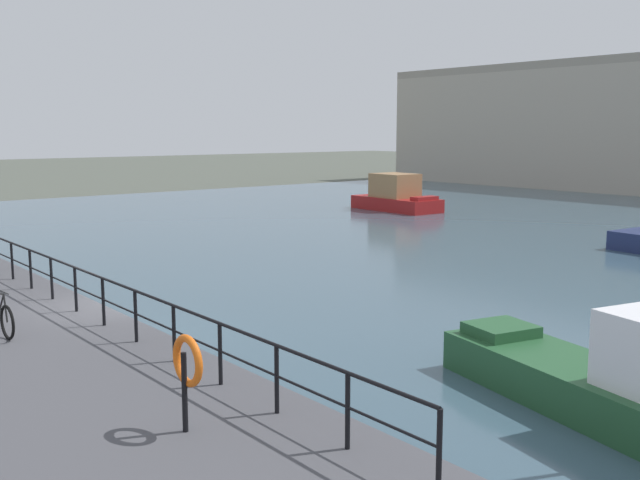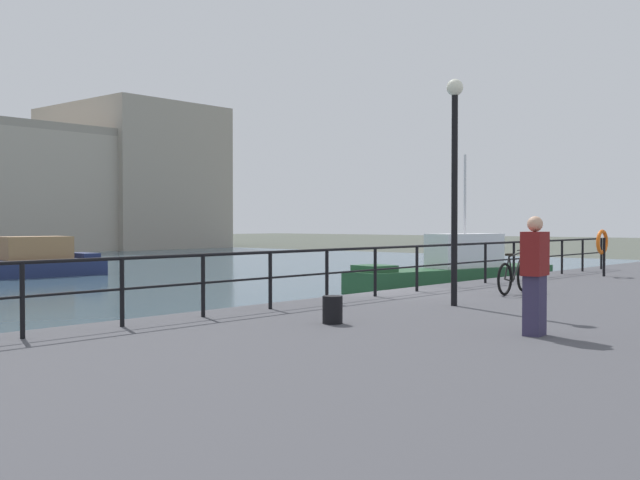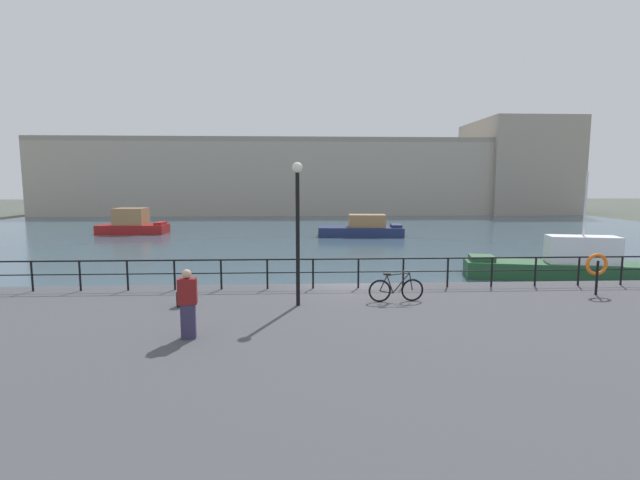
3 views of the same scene
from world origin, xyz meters
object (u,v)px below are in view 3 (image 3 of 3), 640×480
at_px(harbor_building, 352,177).
at_px(moored_cabin_cruiser, 571,265).
at_px(moored_blue_motorboat, 363,228).
at_px(mooring_bollard, 182,299).
at_px(life_ring_stand, 597,266).
at_px(quay_lamp_post, 298,214).
at_px(standing_person, 188,303).
at_px(parked_bicycle, 396,290).
at_px(moored_red_daysailer, 133,224).

distance_m(harbor_building, moored_cabin_cruiser, 51.81).
height_order(harbor_building, moored_blue_motorboat, harbor_building).
bearing_deg(mooring_bollard, moored_cabin_cruiser, 24.97).
relative_size(harbor_building, moored_blue_motorboat, 10.33).
height_order(harbor_building, life_ring_stand, harbor_building).
height_order(quay_lamp_post, standing_person, quay_lamp_post).
bearing_deg(moored_blue_motorboat, moored_cabin_cruiser, -62.74).
distance_m(moored_cabin_cruiser, life_ring_stand, 7.91).
relative_size(mooring_bollard, quay_lamp_post, 0.10).
xyz_separation_m(moored_blue_motorboat, standing_person, (-8.47, -29.91, 1.15)).
distance_m(parked_bicycle, quay_lamp_post, 3.93).
distance_m(moored_blue_motorboat, parked_bicycle, 26.87).
xyz_separation_m(moored_blue_motorboat, moored_cabin_cruiser, (7.57, -19.05, 0.02)).
relative_size(parked_bicycle, quay_lamp_post, 0.41).
bearing_deg(moored_red_daysailer, harbor_building, 52.33).
bearing_deg(standing_person, moored_cabin_cruiser, 117.63).
bearing_deg(standing_person, harbor_building, 163.23).
bearing_deg(life_ring_stand, quay_lamp_post, -174.64).
xyz_separation_m(harbor_building, moored_blue_motorboat, (-2.81, -32.31, -4.92)).
relative_size(harbor_building, quay_lamp_post, 18.24).
height_order(mooring_bollard, quay_lamp_post, quay_lamp_post).
relative_size(moored_blue_motorboat, moored_cabin_cruiser, 0.77).
xyz_separation_m(moored_blue_motorboat, parked_bicycle, (-2.74, -26.72, 0.68)).
relative_size(moored_cabin_cruiser, parked_bicycle, 5.63).
xyz_separation_m(life_ring_stand, quay_lamp_post, (-9.99, -0.94, 1.82)).
relative_size(parked_bicycle, standing_person, 1.05).
relative_size(mooring_bollard, life_ring_stand, 0.31).
relative_size(moored_red_daysailer, quay_lamp_post, 1.43).
height_order(moored_blue_motorboat, moored_red_daysailer, moored_red_daysailer).
relative_size(mooring_bollard, standing_person, 0.26).
distance_m(harbor_building, life_ring_stand, 58.51).
xyz_separation_m(moored_cabin_cruiser, quay_lamp_post, (-13.39, -7.97, 3.07)).
bearing_deg(moored_blue_motorboat, mooring_bollard, -103.59).
distance_m(moored_red_daysailer, life_ring_stand, 38.67).
relative_size(life_ring_stand, standing_person, 0.83).
distance_m(mooring_bollard, quay_lamp_post, 4.38).
xyz_separation_m(moored_red_daysailer, quay_lamp_post, (15.40, -30.09, 2.87)).
bearing_deg(mooring_bollard, quay_lamp_post, -1.31).
xyz_separation_m(moored_cabin_cruiser, life_ring_stand, (-3.40, -7.03, 1.25)).
height_order(moored_blue_motorboat, standing_person, standing_person).
bearing_deg(moored_cabin_cruiser, mooring_bollard, 37.56).
height_order(harbor_building, quay_lamp_post, harbor_building).
xyz_separation_m(moored_red_daysailer, mooring_bollard, (11.86, -30.01, 0.29)).
distance_m(moored_red_daysailer, parked_bicycle, 35.07).
bearing_deg(mooring_bollard, life_ring_stand, 3.62).
relative_size(moored_blue_motorboat, standing_person, 4.53).
height_order(moored_cabin_cruiser, parked_bicycle, moored_cabin_cruiser).
bearing_deg(harbor_building, quay_lamp_post, -98.28).
relative_size(moored_blue_motorboat, mooring_bollard, 17.41).
relative_size(moored_cabin_cruiser, mooring_bollard, 22.66).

